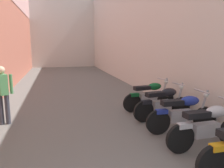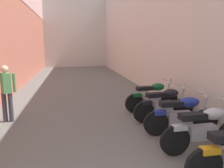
{
  "view_description": "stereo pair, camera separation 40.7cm",
  "coord_description": "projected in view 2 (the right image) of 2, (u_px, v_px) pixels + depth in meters",
  "views": [
    {
      "loc": [
        -0.91,
        -0.58,
        2.1
      ],
      "look_at": [
        0.56,
        5.05,
        1.07
      ],
      "focal_mm": 35.26,
      "sensor_mm": 36.0,
      "label": 1
    },
    {
      "loc": [
        -0.51,
        -0.67,
        2.1
      ],
      "look_at": [
        0.56,
        5.05,
        1.07
      ],
      "focal_mm": 35.26,
      "sensor_mm": 36.0,
      "label": 2
    }
  ],
  "objects": [
    {
      "name": "motorcycle_third",
      "position": [
        205.0,
        128.0,
        4.31
      ],
      "size": [
        1.85,
        0.58,
        1.04
      ],
      "color": "black",
      "rests_on": "ground"
    },
    {
      "name": "pedestrian_further_down",
      "position": [
        6.0,
        89.0,
        5.99
      ],
      "size": [
        0.52,
        0.39,
        1.57
      ],
      "color": "#383842",
      "rests_on": "ground"
    },
    {
      "name": "building_left",
      "position": [
        10.0,
        3.0,
        10.12
      ],
      "size": [
        0.45,
        21.33,
        7.95
      ],
      "color": "#B76651",
      "rests_on": "ground"
    },
    {
      "name": "motorcycle_sixth",
      "position": [
        153.0,
        96.0,
        7.05
      ],
      "size": [
        1.85,
        0.58,
        1.04
      ],
      "color": "black",
      "rests_on": "ground"
    },
    {
      "name": "building_right",
      "position": [
        142.0,
        21.0,
        11.42
      ],
      "size": [
        0.45,
        21.33,
        6.64
      ],
      "color": "beige",
      "rests_on": "ground"
    },
    {
      "name": "building_far_end",
      "position": [
        75.0,
        34.0,
        22.15
      ],
      "size": [
        8.96,
        2.0,
        6.49
      ],
      "primitive_type": "cube",
      "color": "beige",
      "rests_on": "ground"
    },
    {
      "name": "motorcycle_fourth",
      "position": [
        182.0,
        114.0,
        5.19
      ],
      "size": [
        1.85,
        0.58,
        1.04
      ],
      "color": "black",
      "rests_on": "ground"
    },
    {
      "name": "ground_plane",
      "position": [
        84.0,
        95.0,
        9.49
      ],
      "size": [
        37.33,
        37.33,
        0.0
      ],
      "primitive_type": "plane",
      "color": "#66635E"
    },
    {
      "name": "motorcycle_fifth",
      "position": [
        165.0,
        103.0,
        6.14
      ],
      "size": [
        1.85,
        0.58,
        1.04
      ],
      "color": "black",
      "rests_on": "ground"
    }
  ]
}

